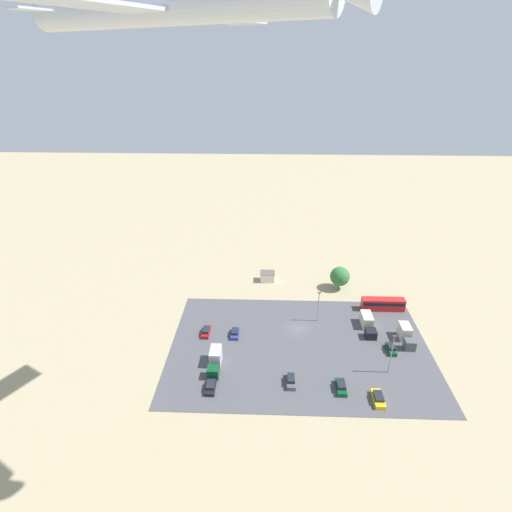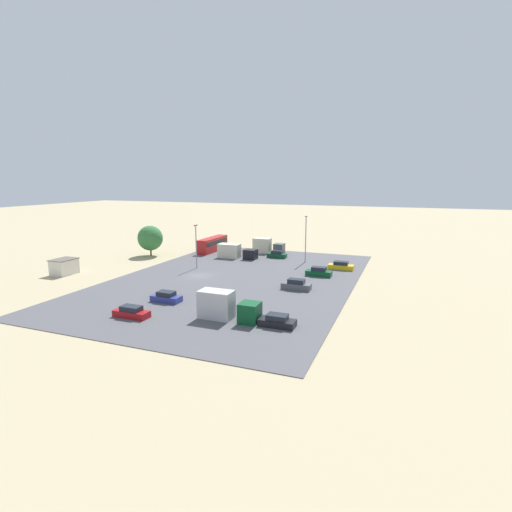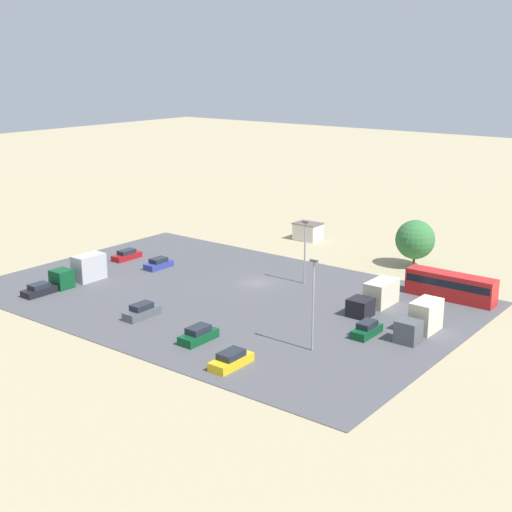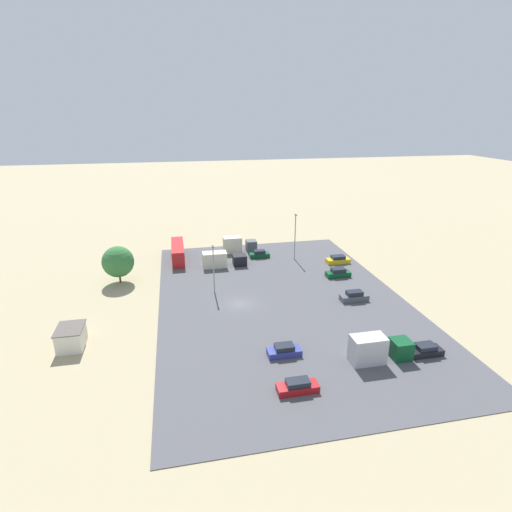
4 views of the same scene
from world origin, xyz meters
TOP-DOWN VIEW (x-y plane):
  - ground_plane at (0.00, 0.00)m, footprint 400.00×400.00m
  - parking_lot_surface at (0.00, 6.93)m, footprint 59.48×39.61m
  - shed_building at (7.72, -23.75)m, footprint 4.32×3.41m
  - bus at (-22.97, -9.37)m, footprint 11.13×2.51m
  - parked_car_0 at (22.30, 2.68)m, footprint 1.73×4.65m
  - parked_car_1 at (18.70, 20.68)m, footprint 1.93×4.32m
  - parked_car_2 at (-14.30, 22.58)m, footprint 1.99×4.77m
  - parked_car_3 at (2.47, 18.44)m, footprint 1.76×4.59m
  - parked_car_4 at (-20.76, 7.54)m, footprint 1.72×4.21m
  - parked_car_5 at (-7.52, 19.80)m, footprint 1.92×4.54m
  - parked_car_6 at (15.24, 3.08)m, footprint 1.87×4.29m
  - parked_truck_0 at (-17.19, -0.88)m, footprint 2.50×8.70m
  - parked_truck_1 at (18.66, 13.98)m, footprint 2.41×7.78m
  - parked_truck_2 at (-25.13, 3.62)m, footprint 2.39×7.27m
  - tree_near_shed at (-13.04, -19.93)m, footprint 5.60×5.60m
  - light_pole_lot_centre at (-18.34, 14.53)m, footprint 0.90×0.28m
  - light_pole_lot_edge at (-5.15, -3.63)m, footprint 0.90×0.28m
  - airplane at (18.09, 32.65)m, footprint 39.43×33.42m

SIDE VIEW (x-z plane):
  - ground_plane at x=0.00m, z-range 0.00..0.00m
  - parking_lot_surface at x=0.00m, z-range 0.00..0.08m
  - parked_car_0 at x=22.30m, z-range -0.04..1.40m
  - parked_car_1 at x=18.70m, z-range -0.04..1.41m
  - parked_car_6 at x=15.24m, z-range -0.04..1.44m
  - parked_car_2 at x=-14.30m, z-range -0.05..1.51m
  - parked_car_4 at x=-20.76m, z-range -0.05..1.53m
  - parked_car_5 at x=-7.52m, z-range -0.06..1.59m
  - parked_car_3 at x=2.47m, z-range -0.06..1.60m
  - shed_building at x=7.72m, z-range 0.01..2.85m
  - parked_truck_0 at x=-17.19m, z-range -0.05..2.97m
  - parked_truck_2 at x=-25.13m, z-range -0.07..3.40m
  - parked_truck_1 at x=18.66m, z-range -0.07..3.41m
  - bus at x=-22.97m, z-range 0.21..3.49m
  - tree_near_shed at x=-13.04m, z-range 0.61..7.44m
  - light_pole_lot_edge at x=-5.15m, z-range 0.51..8.93m
  - light_pole_lot_centre at x=-18.34m, z-range 0.52..10.13m
  - airplane at x=18.09m, z-range 60.05..69.77m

